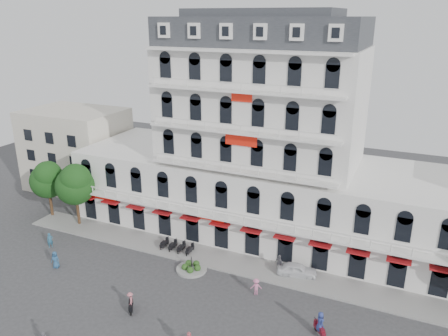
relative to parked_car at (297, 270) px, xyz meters
The scene contains 15 objects.
ground 11.98m from the parked_car, 127.41° to the right, with size 120.00×120.00×0.00m, color #38383A.
sidewalk 7.31m from the parked_car, behind, with size 53.00×4.00×0.16m, color gray.
main_building 14.53m from the parked_car, 130.54° to the left, with size 45.00×15.00×25.80m.
flank_building_west 39.08m from the parked_car, 164.26° to the left, with size 14.00×10.00×12.00m, color beige.
traffic_island 10.86m from the parked_car, 161.18° to the right, with size 3.20×3.20×1.60m.
parked_scooter_row 13.65m from the parked_car, behind, with size 4.40×1.80×1.10m, color black, non-canonical shape.
tree_west_outer 33.54m from the parked_car, behind, with size 4.50×4.48×7.76m.
tree_west_inner 28.65m from the parked_car, behind, with size 4.76×4.76×8.25m.
parked_car is the anchor object (origin of this frame).
rider_east 8.80m from the parked_car, 62.64° to the right, with size 1.25×1.36×2.24m.
rider_center 16.74m from the parked_car, 136.10° to the right, with size 1.12×1.49×1.94m.
pedestrian_left 25.15m from the parked_car, 159.32° to the right, with size 0.91×0.59×1.87m, color #29527B.
pedestrian_mid 1.91m from the parked_car, behind, with size 1.13×0.47×1.93m, color #5B5A62.
pedestrian_right 5.39m from the parked_car, 120.13° to the right, with size 1.09×0.63×1.68m, color pink.
pedestrian_far 27.89m from the parked_car, 167.88° to the right, with size 0.64×0.42×1.75m, color #295D7C.
Camera 1 is at (16.23, -28.57, 25.03)m, focal length 35.00 mm.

